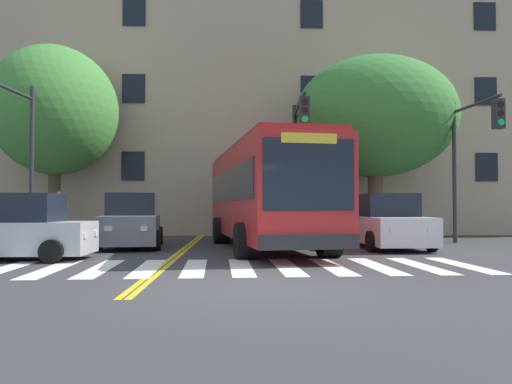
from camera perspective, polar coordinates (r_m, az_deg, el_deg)
The scene contains 15 objects.
ground_plane at distance 9.09m, azimuth 0.43°, elevation -10.73°, with size 120.00×120.00×0.00m, color #38383A.
crosswalk at distance 11.83m, azimuth -1.73°, elevation -8.58°, with size 11.44×3.91×0.01m.
lane_line_yellow_inner at distance 25.85m, azimuth -6.16°, elevation -4.77°, with size 0.12×36.00×0.01m, color gold.
lane_line_yellow_outer at distance 25.84m, azimuth -5.81°, elevation -4.77°, with size 0.12×36.00×0.01m, color gold.
city_bus at distance 17.01m, azimuth 0.92°, elevation -0.12°, with size 4.05×11.06×3.43m.
car_grey_near_lane at distance 17.95m, azimuth -13.99°, elevation -3.43°, with size 2.47×4.53×1.88m.
car_white_far_lane at distance 17.79m, azimuth 14.66°, elevation -3.48°, with size 2.23×4.82×1.86m.
car_teal_behind_bus at distance 26.53m, azimuth 1.67°, elevation -2.34°, with size 2.39×4.73×2.32m.
car_silver_cross_street at distance 14.73m, azimuth -25.37°, elevation -3.88°, with size 3.73×1.94×1.77m.
traffic_light_near_corner at distance 19.99m, azimuth 23.42°, elevation 5.03°, with size 0.50×3.14×5.52m.
traffic_light_far_corner at distance 18.39m, azimuth -26.87°, elevation 6.40°, with size 0.64×4.57×5.80m.
traffic_light_overhead at distance 19.59m, azimuth 4.84°, elevation 5.61°, with size 0.37×4.44×5.74m.
street_tree_curbside_large at distance 22.56m, azimuth 13.44°, elevation 8.28°, with size 7.55×7.33×7.92m.
street_tree_curbside_small at distance 23.97m, azimuth -21.97°, elevation 8.57°, with size 6.13×6.72×8.47m.
building_facade at distance 28.10m, azimuth 5.43°, elevation 9.25°, with size 43.33×6.56×13.43m.
Camera 1 is at (-0.38, -8.97, 1.45)m, focal length 35.00 mm.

